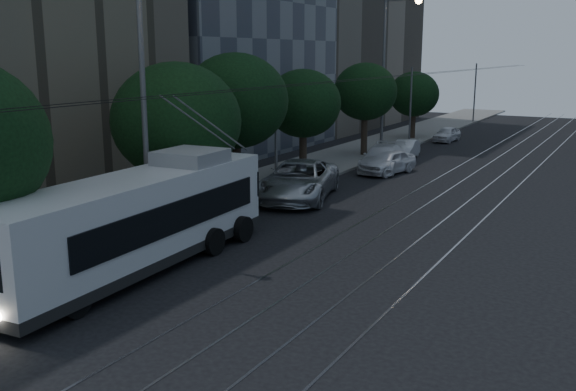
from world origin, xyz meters
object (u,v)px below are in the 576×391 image
(pickup_silver, at_px, (298,180))
(car_white_c, at_px, (406,149))
(car_white_d, at_px, (447,134))
(streetlamp_near, at_px, (152,82))
(trolleybus, at_px, (140,220))
(car_white_b, at_px, (383,158))
(car_white_a, at_px, (388,162))
(streetlamp_far, at_px, (390,60))

(pickup_silver, distance_m, car_white_c, 14.48)
(car_white_d, relative_size, streetlamp_near, 0.35)
(trolleybus, xyz_separation_m, car_white_b, (0.29, 21.08, -0.89))
(pickup_silver, bearing_deg, car_white_d, 73.38)
(trolleybus, xyz_separation_m, car_white_a, (0.93, 20.32, -0.96))
(trolleybus, distance_m, streetlamp_near, 4.99)
(trolleybus, height_order, pickup_silver, trolleybus)
(streetlamp_far, bearing_deg, pickup_silver, -85.43)
(car_white_d, bearing_deg, trolleybus, -86.71)
(pickup_silver, relative_size, car_white_a, 1.61)
(pickup_silver, height_order, streetlamp_far, streetlamp_far)
(car_white_d, height_order, streetlamp_far, streetlamp_far)
(car_white_d, distance_m, streetlamp_near, 34.32)
(car_white_d, height_order, streetlamp_near, streetlamp_near)
(pickup_silver, bearing_deg, trolleybus, -103.07)
(car_white_a, bearing_deg, car_white_c, 112.31)
(pickup_silver, xyz_separation_m, streetlamp_far, (-1.22, 15.26, 5.59))
(car_white_c, distance_m, car_white_d, 9.79)
(streetlamp_near, xyz_separation_m, streetlamp_far, (-0.59, 24.87, 0.49))
(trolleybus, bearing_deg, car_white_d, 87.29)
(car_white_a, bearing_deg, trolleybus, -79.79)
(car_white_a, height_order, streetlamp_far, streetlamp_far)
(streetlamp_near, relative_size, streetlamp_far, 0.92)
(trolleybus, xyz_separation_m, streetlamp_near, (-1.12, 2.17, 4.35))
(streetlamp_far, bearing_deg, streetlamp_near, -88.65)
(pickup_silver, distance_m, streetlamp_far, 16.30)
(trolleybus, xyz_separation_m, streetlamp_far, (-1.71, 27.04, 4.85))
(pickup_silver, distance_m, car_white_d, 24.27)
(trolleybus, xyz_separation_m, car_white_d, (-0.00, 36.04, -1.07))
(car_white_b, height_order, car_white_c, car_white_b)
(trolleybus, distance_m, pickup_silver, 11.81)
(car_white_a, distance_m, streetlamp_far, 9.26)
(pickup_silver, height_order, streetlamp_near, streetlamp_near)
(car_white_a, distance_m, car_white_c, 6.01)
(car_white_b, distance_m, streetlamp_near, 19.68)
(car_white_d, bearing_deg, car_white_b, -85.60)
(trolleybus, bearing_deg, car_white_a, 84.68)
(trolleybus, distance_m, car_white_d, 36.05)
(trolleybus, xyz_separation_m, car_white_c, (-0.06, 26.25, -1.05))
(car_white_b, height_order, streetlamp_far, streetlamp_far)
(streetlamp_near, distance_m, streetlamp_far, 24.88)
(car_white_b, distance_m, streetlamp_far, 8.51)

